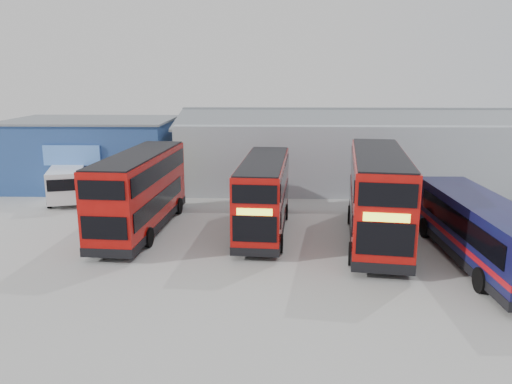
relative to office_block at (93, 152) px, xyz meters
The scene contains 8 objects.
ground_plane 22.94m from the office_block, 52.11° to the right, with size 120.00×120.00×0.00m, color #999994.
office_block is the anchor object (origin of this frame).
maintenance_shed 22.09m from the office_block, ahead, with size 30.50×12.00×5.89m.
double_decker_left 13.24m from the office_block, 60.02° to the right, with size 3.17×10.37×4.33m.
double_decker_centre 17.56m from the office_block, 40.52° to the right, with size 2.99×9.66×4.03m.
double_decker_right 23.03m from the office_block, 33.53° to the right, with size 4.17×11.19×4.63m.
single_decker_blue 28.17m from the office_block, 34.52° to the right, with size 2.84×11.02×2.97m.
panel_van 5.09m from the office_block, 91.02° to the right, with size 3.54×5.73×2.35m.
Camera 1 is at (-0.31, -19.68, 8.47)m, focal length 35.00 mm.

